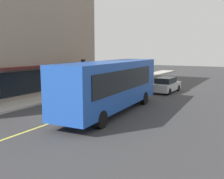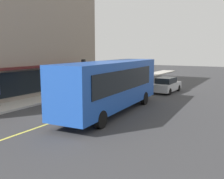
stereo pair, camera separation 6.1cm
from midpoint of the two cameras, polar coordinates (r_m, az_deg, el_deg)
The scene contains 6 objects.
ground at distance 16.51m, azimuth -10.91°, elevation -6.37°, with size 120.00×120.00×0.00m, color #38383A.
sidewalk at distance 20.46m, azimuth -22.93°, elevation -3.78°, with size 80.00×2.52×0.15m, color #B2ADA3.
lane_centre_stripe at distance 16.51m, azimuth -10.91°, elevation -6.36°, with size 36.00×0.16×0.01m, color #D8D14C.
bus at distance 17.52m, azimuth -0.18°, elevation 1.27°, with size 11.24×3.07×3.50m.
traffic_light at distance 26.06m, azimuth -6.37°, elevation 4.85°, with size 0.30×0.52×3.20m.
car_silver at distance 26.83m, azimuth 11.78°, elevation 0.99°, with size 4.36×1.99×1.52m.
Camera 1 is at (-12.14, -10.36, 4.23)m, focal length 41.40 mm.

